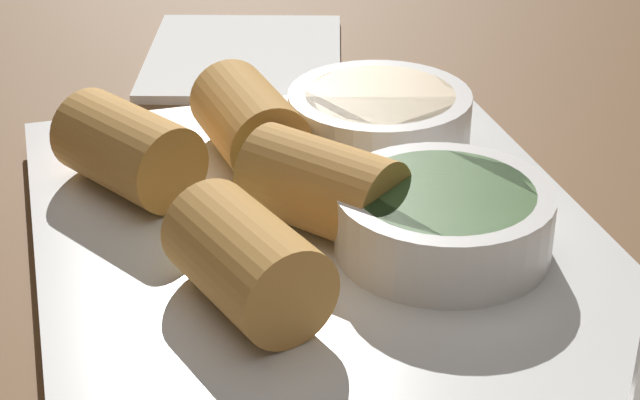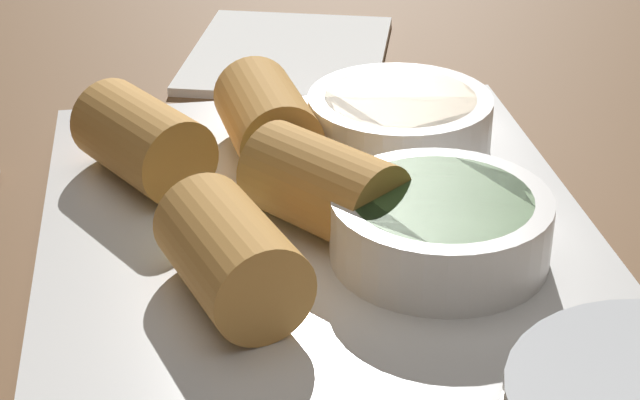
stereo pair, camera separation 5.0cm
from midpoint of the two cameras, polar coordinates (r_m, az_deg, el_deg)
The scene contains 9 objects.
table_surface at distance 50.57cm, azimuth -0.29°, elevation -4.91°, with size 180.00×140.00×2.00cm.
serving_plate at distance 50.60cm, azimuth -2.83°, elevation -2.57°, with size 32.80×26.11×1.50cm.
roll_front_left at distance 54.71cm, azimuth -13.07°, elevation 2.71°, with size 8.40×7.44×4.40cm.
roll_front_right at distance 56.76cm, azimuth -6.47°, elevation 4.27°, with size 8.14×5.23×4.40cm.
roll_back_left at distance 44.51cm, azimuth -7.40°, elevation -3.11°, with size 8.29×6.39×4.40cm.
roll_back_right at distance 49.79cm, azimuth -3.14°, elevation 0.76°, with size 8.35×7.89×4.40cm.
dipping_bowl_near at distance 48.11cm, azimuth 3.67°, elevation -1.02°, with size 9.90×9.90×3.10cm.
dipping_bowl_far at distance 57.82cm, azimuth 0.71°, elevation 4.37°, with size 9.90×9.90×3.10cm.
napkin at distance 74.84cm, azimuth -5.70°, elevation 7.63°, with size 18.63×17.04×0.60cm.
Camera 1 is at (40.20, -13.34, 28.94)cm, focal length 60.00 mm.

